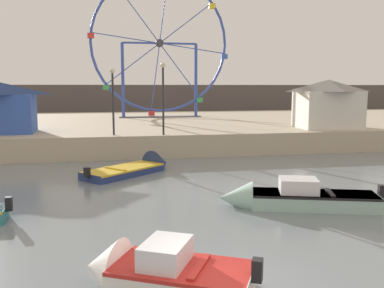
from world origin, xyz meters
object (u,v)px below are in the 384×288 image
(motorboat_navy_blue, at_px, (141,167))
(promenade_lamp_near, at_px, (163,88))
(motorboat_white_red_stripe, at_px, (154,272))
(promenade_lamp_far, at_px, (113,91))
(motorboat_seafoam, at_px, (288,198))
(carnival_booth_white_ticket, at_px, (328,103))
(ferris_wheel_blue_frame, at_px, (160,46))

(motorboat_navy_blue, bearing_deg, promenade_lamp_near, 25.90)
(motorboat_white_red_stripe, xyz_separation_m, promenade_lamp_near, (2.14, 16.17, 3.72))
(motorboat_white_red_stripe, height_order, promenade_lamp_far, promenade_lamp_far)
(motorboat_navy_blue, bearing_deg, promenade_lamp_far, 65.01)
(promenade_lamp_far, bearing_deg, motorboat_seafoam, -63.07)
(motorboat_navy_blue, distance_m, motorboat_white_red_stripe, 12.33)
(carnival_booth_white_ticket, bearing_deg, motorboat_white_red_stripe, -122.13)
(motorboat_seafoam, relative_size, promenade_lamp_near, 1.32)
(promenade_lamp_near, xyz_separation_m, promenade_lamp_far, (-2.87, 0.42, -0.18))
(promenade_lamp_far, bearing_deg, carnival_booth_white_ticket, 6.84)
(motorboat_navy_blue, xyz_separation_m, ferris_wheel_blue_frame, (3.04, 18.33, 7.65))
(motorboat_navy_blue, distance_m, carnival_booth_white_ticket, 14.70)
(promenade_lamp_far, bearing_deg, promenade_lamp_near, -8.30)
(carnival_booth_white_ticket, xyz_separation_m, promenade_lamp_near, (-11.52, -2.14, 1.01))
(ferris_wheel_blue_frame, xyz_separation_m, promenade_lamp_near, (-1.44, -14.48, -3.78))
(motorboat_white_red_stripe, relative_size, motorboat_seafoam, 0.69)
(carnival_booth_white_ticket, xyz_separation_m, promenade_lamp_far, (-14.39, -1.72, 0.83))
(motorboat_navy_blue, relative_size, promenade_lamp_near, 1.16)
(motorboat_navy_blue, xyz_separation_m, promenade_lamp_near, (1.60, 3.85, 3.87))
(motorboat_navy_blue, relative_size, motorboat_white_red_stripe, 1.26)
(motorboat_navy_blue, bearing_deg, carnival_booth_white_ticket, -16.98)
(promenade_lamp_far, bearing_deg, motorboat_navy_blue, -73.47)
(carnival_booth_white_ticket, relative_size, promenade_lamp_near, 1.09)
(carnival_booth_white_ticket, bearing_deg, promenade_lamp_far, -168.56)
(motorboat_seafoam, bearing_deg, motorboat_white_red_stripe, 61.57)
(promenade_lamp_near, bearing_deg, motorboat_white_red_stripe, -97.54)
(motorboat_navy_blue, relative_size, promenade_lamp_far, 1.25)
(motorboat_white_red_stripe, relative_size, promenade_lamp_far, 0.99)
(motorboat_seafoam, bearing_deg, promenade_lamp_far, -45.91)
(promenade_lamp_near, bearing_deg, ferris_wheel_blue_frame, 84.33)
(motorboat_navy_blue, xyz_separation_m, motorboat_white_red_stripe, (-0.54, -12.32, 0.15))
(motorboat_navy_blue, xyz_separation_m, motorboat_seafoam, (4.60, -7.28, 0.15))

